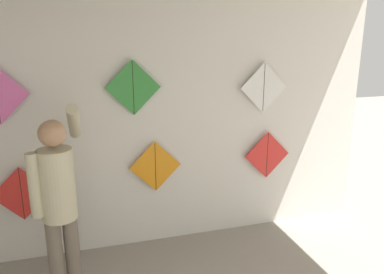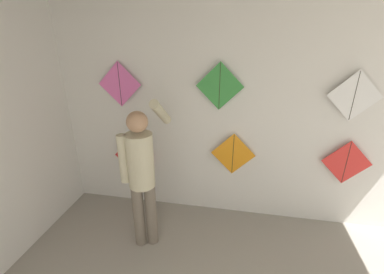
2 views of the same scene
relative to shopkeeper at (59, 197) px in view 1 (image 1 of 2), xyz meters
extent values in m
cube|color=silver|center=(0.89, 0.81, 0.41)|extent=(5.25, 0.06, 2.80)
cylinder|color=#726656|center=(-0.07, -0.04, -0.59)|extent=(0.13, 0.13, 0.81)
cylinder|color=#726656|center=(0.07, 0.01, -0.59)|extent=(0.13, 0.13, 0.81)
cylinder|color=beige|center=(0.00, -0.01, 0.12)|extent=(0.29, 0.29, 0.61)
sphere|color=tan|center=(0.00, -0.01, 0.55)|extent=(0.22, 0.22, 0.22)
cylinder|color=beige|center=(-0.16, -0.07, 0.15)|extent=(0.10, 0.10, 0.54)
cylinder|color=beige|center=(0.16, 0.26, 0.57)|extent=(0.10, 0.50, 0.39)
cube|color=red|center=(-0.40, 0.72, -0.23)|extent=(0.57, 0.01, 0.57)
cylinder|color=black|center=(-0.40, 0.72, -0.23)|extent=(0.01, 0.01, 0.54)
cube|color=orange|center=(0.96, 0.72, -0.07)|extent=(0.57, 0.01, 0.57)
cylinder|color=black|center=(0.96, 0.72, -0.07)|extent=(0.01, 0.01, 0.54)
cube|color=red|center=(2.30, 0.72, -0.07)|extent=(0.57, 0.01, 0.57)
cylinder|color=black|center=(2.30, 0.72, -0.07)|extent=(0.01, 0.01, 0.54)
cube|color=#338C38|center=(0.75, 0.72, 0.79)|extent=(0.57, 0.01, 0.57)
cylinder|color=black|center=(0.75, 0.72, 0.79)|extent=(0.01, 0.01, 0.54)
cube|color=white|center=(2.21, 0.72, 0.74)|extent=(0.57, 0.01, 0.57)
cylinder|color=black|center=(2.21, 0.72, 0.74)|extent=(0.01, 0.01, 0.54)
camera|label=1|loc=(0.26, -3.07, 1.30)|focal=35.00mm
camera|label=2|loc=(0.98, -2.29, 1.38)|focal=24.00mm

